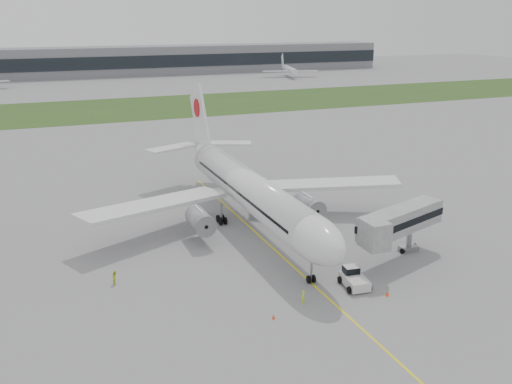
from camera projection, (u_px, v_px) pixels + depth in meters
name	position (u px, v px, depth m)	size (l,w,h in m)	color
ground	(260.00, 237.00, 77.49)	(600.00, 600.00, 0.00)	gray
apron_markings	(275.00, 250.00, 73.06)	(70.00, 70.00, 0.04)	yellow
grass_strip	(119.00, 109.00, 183.82)	(600.00, 50.00, 0.02)	#274A1C
terminal_building	(82.00, 62.00, 279.12)	(320.00, 22.30, 14.00)	gray
airliner	(247.00, 187.00, 80.13)	(48.13, 53.95, 17.88)	silver
pushback_tug	(354.00, 278.00, 63.22)	(3.05, 4.17, 2.01)	silver
jet_bridge	(397.00, 223.00, 68.59)	(14.02, 8.29, 6.70)	#ACACAE
safety_cone_left	(274.00, 317.00, 56.48)	(0.35, 0.35, 0.48)	#FF490D
safety_cone_right	(387.00, 293.00, 61.09)	(0.42, 0.42, 0.57)	#FF490D
ground_crew_near	(303.00, 297.00, 59.28)	(0.56, 0.36, 1.52)	#D2FF2A
ground_crew_far	(115.00, 277.00, 63.69)	(0.77, 0.60, 1.58)	#C9DD24
distant_aircraft_right	(290.00, 77.00, 278.17)	(26.99, 23.81, 10.32)	silver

